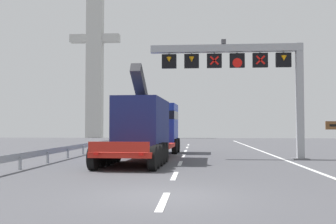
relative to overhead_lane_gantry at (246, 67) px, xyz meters
The scene contains 7 objects.
ground 14.41m from the overhead_lane_gantry, 107.57° to the right, with size 112.00×112.00×0.00m, color #4C4C51.
lane_markings 6.80m from the overhead_lane_gantry, behind, with size 0.20×39.22×0.01m.
edge_line_right 6.02m from the overhead_lane_gantry, 16.98° to the right, with size 0.20×63.00×0.01m, color silver.
overhead_lane_gantry is the anchor object (origin of this frame).
heavy_haul_truck_red 7.02m from the overhead_lane_gantry, behind, with size 3.53×14.15×5.30m.
guardrail_left 12.27m from the overhead_lane_gantry, behind, with size 0.13×25.95×0.76m.
bridge_pylon_distant 49.77m from the overhead_lane_gantry, 115.79° to the left, with size 9.00×2.00×28.89m.
Camera 1 is at (1.00, -10.82, 1.96)m, focal length 40.99 mm.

